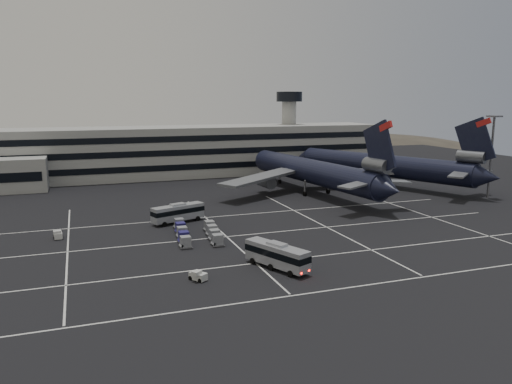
% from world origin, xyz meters
% --- Properties ---
extents(ground, '(260.00, 260.00, 0.00)m').
position_xyz_m(ground, '(0.00, 0.00, 0.00)').
color(ground, black).
rests_on(ground, ground).
extents(lane_markings, '(90.00, 55.62, 0.01)m').
position_xyz_m(lane_markings, '(0.95, 0.72, 0.01)').
color(lane_markings, silver).
rests_on(lane_markings, ground).
extents(terminal, '(125.00, 26.00, 24.00)m').
position_xyz_m(terminal, '(-2.95, 71.14, 6.93)').
color(terminal, gray).
rests_on(terminal, ground).
extents(hills, '(352.00, 180.00, 44.00)m').
position_xyz_m(hills, '(17.99, 170.00, -12.07)').
color(hills, '#38332B').
rests_on(hills, ground).
extents(lightpole_right, '(2.40, 2.40, 18.28)m').
position_xyz_m(lightpole_right, '(58.00, 15.00, 11.82)').
color(lightpole_right, slate).
rests_on(lightpole_right, ground).
extents(trijet_main, '(47.12, 57.67, 18.08)m').
position_xyz_m(trijet_main, '(23.40, 32.67, 5.25)').
color(trijet_main, black).
rests_on(trijet_main, ground).
extents(trijet_far, '(30.52, 54.81, 18.08)m').
position_xyz_m(trijet_far, '(45.18, 36.04, 5.43)').
color(trijet_far, black).
rests_on(trijet_far, ground).
extents(bus_near, '(6.07, 9.96, 3.48)m').
position_xyz_m(bus_near, '(-4.13, -12.88, 1.91)').
color(bus_near, '#A0A3A8').
rests_on(bus_near, ground).
extents(bus_far, '(10.01, 5.49, 3.47)m').
position_xyz_m(bus_far, '(-11.51, 15.98, 1.90)').
color(bus_far, '#A0A3A8').
rests_on(bus_far, ground).
extents(tug_a, '(1.55, 2.35, 1.43)m').
position_xyz_m(tug_a, '(-31.49, 11.91, 0.63)').
color(tug_a, beige).
rests_on(tug_a, ground).
extents(tug_b, '(2.24, 2.45, 1.36)m').
position_xyz_m(tug_b, '(-14.74, -13.70, 0.60)').
color(tug_b, beige).
rests_on(tug_b, ground).
extents(uld_cluster, '(7.76, 14.26, 1.77)m').
position_xyz_m(uld_cluster, '(-10.78, 5.03, 0.87)').
color(uld_cluster, '#2D2D30').
rests_on(uld_cluster, ground).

